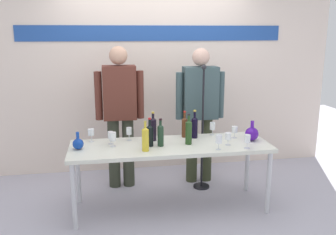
{
  "coord_description": "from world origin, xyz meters",
  "views": [
    {
      "loc": [
        -0.66,
        -3.7,
        1.91
      ],
      "look_at": [
        0.0,
        0.15,
        0.99
      ],
      "focal_mm": 39.51,
      "sensor_mm": 36.0,
      "label": 1
    }
  ],
  "objects": [
    {
      "name": "ground_plane",
      "position": [
        0.0,
        0.0,
        0.0
      ],
      "size": [
        10.0,
        10.0,
        0.0
      ],
      "primitive_type": "plane",
      "color": "#B0ABBA"
    },
    {
      "name": "back_wall",
      "position": [
        0.0,
        1.32,
        1.5
      ],
      "size": [
        5.02,
        0.11,
        3.0
      ],
      "color": "beige",
      "rests_on": "ground"
    },
    {
      "name": "display_table",
      "position": [
        0.0,
        0.0,
        0.67
      ],
      "size": [
        2.12,
        0.7,
        0.73
      ],
      "color": "silver",
      "rests_on": "ground"
    },
    {
      "name": "decanter_blue_left",
      "position": [
        -0.95,
        0.0,
        0.79
      ],
      "size": [
        0.11,
        0.11,
        0.18
      ],
      "color": "#10389A",
      "rests_on": "display_table"
    },
    {
      "name": "decanter_blue_right",
      "position": [
        0.91,
        0.0,
        0.8
      ],
      "size": [
        0.15,
        0.15,
        0.22
      ],
      "color": "#471395",
      "rests_on": "display_table"
    },
    {
      "name": "presenter_left",
      "position": [
        -0.5,
        0.69,
        0.99
      ],
      "size": [
        0.58,
        0.22,
        1.73
      ],
      "color": "#313527",
      "rests_on": "ground"
    },
    {
      "name": "presenter_right",
      "position": [
        0.5,
        0.69,
        0.98
      ],
      "size": [
        0.62,
        0.22,
        1.7
      ],
      "color": "#303621",
      "rests_on": "ground"
    },
    {
      "name": "wine_bottle_0",
      "position": [
        0.21,
        0.25,
        0.86
      ],
      "size": [
        0.06,
        0.06,
        0.3
      ],
      "color": "#502B15",
      "rests_on": "display_table"
    },
    {
      "name": "wine_bottle_1",
      "position": [
        0.31,
        0.21,
        0.86
      ],
      "size": [
        0.07,
        0.07,
        0.32
      ],
      "color": "black",
      "rests_on": "display_table"
    },
    {
      "name": "wine_bottle_2",
      "position": [
        -0.16,
        0.18,
        0.87
      ],
      "size": [
        0.07,
        0.07,
        0.32
      ],
      "color": "black",
      "rests_on": "display_table"
    },
    {
      "name": "wine_bottle_3",
      "position": [
        0.19,
        -0.01,
        0.87
      ],
      "size": [
        0.07,
        0.07,
        0.33
      ],
      "color": "#21411A",
      "rests_on": "display_table"
    },
    {
      "name": "wine_bottle_4",
      "position": [
        -0.11,
        -0.03,
        0.85
      ],
      "size": [
        0.07,
        0.07,
        0.29
      ],
      "color": "#1A3522",
      "rests_on": "display_table"
    },
    {
      "name": "wine_bottle_5",
      "position": [
        -0.28,
        -0.16,
        0.86
      ],
      "size": [
        0.07,
        0.07,
        0.31
      ],
      "color": "gold",
      "rests_on": "display_table"
    },
    {
      "name": "wine_bottle_6",
      "position": [
        -0.22,
        -0.01,
        0.85
      ],
      "size": [
        0.07,
        0.07,
        0.3
      ],
      "color": "black",
      "rests_on": "display_table"
    },
    {
      "name": "wine_glass_left_0",
      "position": [
        -0.6,
        0.03,
        0.83
      ],
      "size": [
        0.07,
        0.07,
        0.15
      ],
      "color": "white",
      "rests_on": "display_table"
    },
    {
      "name": "wine_glass_left_1",
      "position": [
        -0.62,
        0.13,
        0.82
      ],
      "size": [
        0.06,
        0.06,
        0.14
      ],
      "color": "white",
      "rests_on": "display_table"
    },
    {
      "name": "wine_glass_left_2",
      "position": [
        -0.42,
        0.22,
        0.83
      ],
      "size": [
        0.06,
        0.06,
        0.15
      ],
      "color": "white",
      "rests_on": "display_table"
    },
    {
      "name": "wine_glass_left_3",
      "position": [
        -0.83,
        0.24,
        0.83
      ],
      "size": [
        0.07,
        0.07,
        0.14
      ],
      "color": "white",
      "rests_on": "display_table"
    },
    {
      "name": "wine_glass_right_0",
      "position": [
        0.76,
        -0.26,
        0.83
      ],
      "size": [
        0.06,
        0.06,
        0.14
      ],
      "color": "white",
      "rests_on": "display_table"
    },
    {
      "name": "wine_glass_right_1",
      "position": [
        0.54,
        0.28,
        0.83
      ],
      "size": [
        0.06,
        0.06,
        0.15
      ],
      "color": "white",
      "rests_on": "display_table"
    },
    {
      "name": "wine_glass_right_2",
      "position": [
        0.6,
        -0.12,
        0.82
      ],
      "size": [
        0.07,
        0.07,
        0.13
      ],
      "color": "white",
      "rests_on": "display_table"
    },
    {
      "name": "wine_glass_right_3",
      "position": [
        0.75,
        0.12,
        0.82
      ],
      "size": [
        0.06,
        0.06,
        0.13
      ],
      "color": "white",
      "rests_on": "display_table"
    },
    {
      "name": "wine_glass_right_4",
      "position": [
        0.45,
        -0.25,
        0.84
      ],
      "size": [
        0.07,
        0.07,
        0.16
      ],
      "color": "white",
      "rests_on": "display_table"
    },
    {
      "name": "microphone_stand",
      "position": [
        0.48,
        0.47,
        0.51
      ],
      "size": [
        0.2,
        0.2,
        1.52
      ],
      "color": "black",
      "rests_on": "ground"
    }
  ]
}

